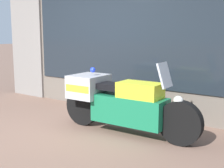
{
  "coord_description": "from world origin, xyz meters",
  "views": [
    {
      "loc": [
        3.67,
        -3.31,
        1.62
      ],
      "look_at": [
        0.43,
        1.19,
        0.67
      ],
      "focal_mm": 50.0,
      "sensor_mm": 36.0,
      "label": 1
    }
  ],
  "objects": [
    {
      "name": "paramedic_motorcycle",
      "position": [
        0.92,
        0.69,
        0.51
      ],
      "size": [
        2.43,
        0.64,
        1.17
      ],
      "rotation": [
        0.0,
        0.0,
        0.03
      ],
      "color": "black",
      "rests_on": "ground"
    },
    {
      "name": "shop_building",
      "position": [
        -0.46,
        2.0,
        2.03
      ],
      "size": [
        6.28,
        0.55,
        4.05
      ],
      "color": "#6B6056",
      "rests_on": "ground"
    },
    {
      "name": "window_display",
      "position": [
        0.46,
        2.03,
        0.49
      ],
      "size": [
        4.77,
        0.3,
        2.07
      ],
      "color": "slate",
      "rests_on": "ground"
    },
    {
      "name": "ground_plane",
      "position": [
        0.0,
        0.0,
        0.0
      ],
      "size": [
        60.0,
        60.0,
        0.0
      ],
      "primitive_type": "plane",
      "color": "#7A5B4C"
    }
  ]
}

